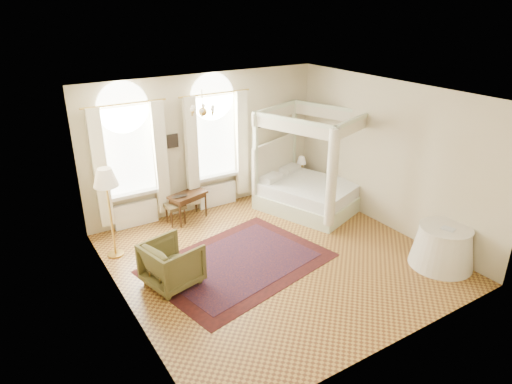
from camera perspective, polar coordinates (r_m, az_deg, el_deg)
ground at (r=9.34m, az=2.44°, el=-8.27°), size 6.00×6.00×0.00m
room_walls at (r=8.48m, az=2.66°, el=3.22°), size 6.00×6.00×6.00m
window_left at (r=10.35m, az=-15.39°, el=3.23°), size 1.62×0.27×3.29m
window_right at (r=11.08m, az=-5.02°, el=5.29°), size 1.62×0.27×3.29m
chandelier at (r=8.79m, az=-6.68°, el=10.10°), size 0.51×0.45×0.50m
wall_pictures at (r=11.00m, az=-5.85°, el=7.31°), size 2.54×0.03×0.39m
canopy_bed at (r=11.30m, az=6.73°, el=0.54°), size 2.48×2.73×2.45m
nightstand at (r=12.60m, az=5.50°, el=1.62°), size 0.43×0.40×0.54m
nightstand_lamp at (r=12.45m, az=5.71°, el=3.88°), size 0.25×0.25×0.37m
writing_desk at (r=10.75m, az=-8.53°, el=-0.69°), size 0.98×0.69×0.67m
laptop at (r=10.61m, az=-9.59°, el=-0.45°), size 0.38×0.26×0.03m
stool at (r=10.69m, az=-10.08°, el=-1.94°), size 0.42×0.42×0.48m
armchair at (r=8.50m, az=-10.45°, el=-8.80°), size 1.11×1.09×0.84m
coffee_table at (r=8.54m, az=-11.29°, el=-9.41°), size 0.63×0.51×0.37m
floor_lamp at (r=9.20m, az=-18.26°, el=1.18°), size 0.48×0.48×1.88m
oriental_rug at (r=9.18m, az=-2.20°, el=-8.85°), size 3.85×3.12×0.01m
side_table at (r=9.64m, az=22.32°, el=-6.32°), size 1.21×1.21×0.83m
book at (r=9.30m, az=22.68°, el=-4.47°), size 0.23×0.28×0.02m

